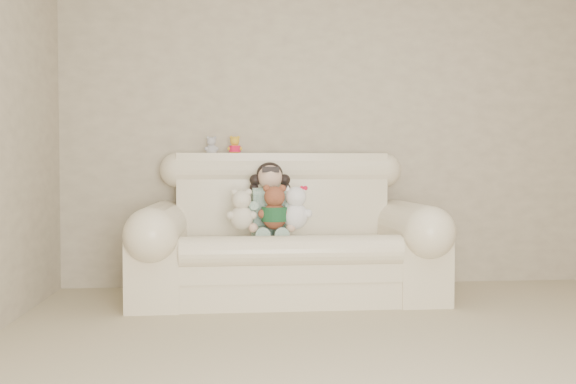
{
  "coord_description": "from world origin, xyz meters",
  "views": [
    {
      "loc": [
        -0.96,
        -2.22,
        0.89
      ],
      "look_at": [
        -0.57,
        1.9,
        0.75
      ],
      "focal_mm": 37.91,
      "sensor_mm": 36.0,
      "label": 1
    }
  ],
  "objects_px": {
    "seated_child": "(270,199)",
    "brown_teddy": "(275,203)",
    "white_cat": "(296,203)",
    "cream_teddy": "(241,205)",
    "sofa": "(287,225)"
  },
  "relations": [
    {
      "from": "seated_child",
      "to": "brown_teddy",
      "type": "bearing_deg",
      "value": -89.57
    },
    {
      "from": "white_cat",
      "to": "cream_teddy",
      "type": "distance_m",
      "value": 0.37
    },
    {
      "from": "seated_child",
      "to": "cream_teddy",
      "type": "distance_m",
      "value": 0.29
    },
    {
      "from": "sofa",
      "to": "white_cat",
      "type": "relative_size",
      "value": 5.98
    },
    {
      "from": "brown_teddy",
      "to": "cream_teddy",
      "type": "distance_m",
      "value": 0.22
    },
    {
      "from": "sofa",
      "to": "seated_child",
      "type": "xyz_separation_m",
      "value": [
        -0.11,
        0.08,
        0.18
      ]
    },
    {
      "from": "sofa",
      "to": "cream_teddy",
      "type": "bearing_deg",
      "value": -158.76
    },
    {
      "from": "sofa",
      "to": "seated_child",
      "type": "bearing_deg",
      "value": 144.28
    },
    {
      "from": "brown_teddy",
      "to": "cream_teddy",
      "type": "bearing_deg",
      "value": 157.43
    },
    {
      "from": "brown_teddy",
      "to": "cream_teddy",
      "type": "xyz_separation_m",
      "value": [
        -0.22,
        -0.01,
        -0.02
      ]
    },
    {
      "from": "brown_teddy",
      "to": "seated_child",
      "type": "bearing_deg",
      "value": 70.8
    },
    {
      "from": "sofa",
      "to": "white_cat",
      "type": "height_order",
      "value": "sofa"
    },
    {
      "from": "sofa",
      "to": "brown_teddy",
      "type": "distance_m",
      "value": 0.22
    },
    {
      "from": "seated_child",
      "to": "white_cat",
      "type": "relative_size",
      "value": 1.56
    },
    {
      "from": "seated_child",
      "to": "cream_teddy",
      "type": "xyz_separation_m",
      "value": [
        -0.21,
        -0.2,
        -0.03
      ]
    }
  ]
}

